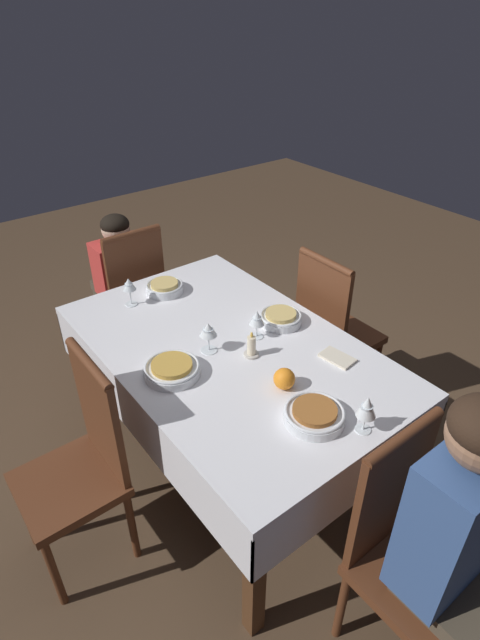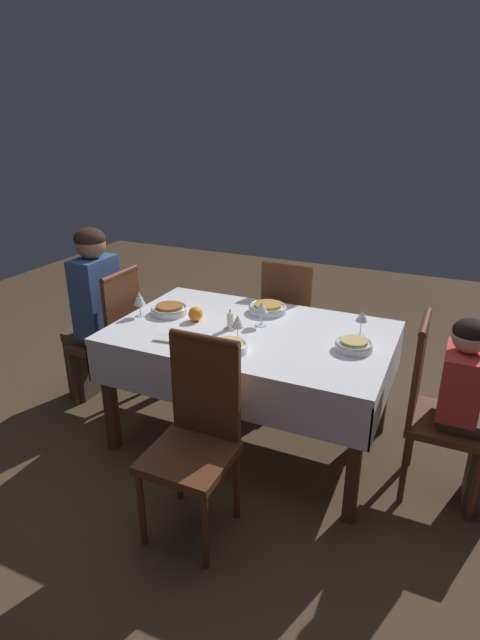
% 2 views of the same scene
% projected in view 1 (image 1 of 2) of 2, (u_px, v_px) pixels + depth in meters
% --- Properties ---
extents(ground_plane, '(8.00, 8.00, 0.00)m').
position_uv_depth(ground_plane, '(230.00, 459.00, 2.57)').
color(ground_plane, '#4C3826').
extents(dining_table, '(1.54, 0.97, 0.72)m').
position_uv_depth(dining_table, '(229.00, 361.00, 2.22)').
color(dining_table, silver).
rests_on(dining_table, ground_plane).
extents(chair_west, '(0.38, 0.37, 0.95)m').
position_uv_depth(chair_west, '(407.00, 547.00, 1.61)').
color(chair_west, '#562D19').
rests_on(chair_west, ground_plane).
extents(chair_east, '(0.38, 0.37, 0.95)m').
position_uv_depth(chair_east, '(132.00, 295.00, 2.96)').
color(chair_east, '#562D19').
rests_on(chair_east, ground_plane).
extents(chair_north, '(0.37, 0.38, 0.95)m').
position_uv_depth(chair_north, '(82.00, 460.00, 1.91)').
color(chair_north, '#562D19').
rests_on(chair_north, ground_plane).
extents(chair_south, '(0.37, 0.38, 0.95)m').
position_uv_depth(chair_south, '(332.00, 327.00, 2.67)').
color(chair_south, '#562D19').
rests_on(chair_south, ground_plane).
extents(person_adult_denim, '(0.34, 0.30, 1.20)m').
position_uv_depth(person_adult_denim, '(461.00, 550.00, 1.42)').
color(person_adult_denim, '#4C4233').
rests_on(person_adult_denim, ground_plane).
extents(person_child_red, '(0.33, 0.30, 0.98)m').
position_uv_depth(person_child_red, '(119.00, 280.00, 3.05)').
color(person_child_red, '#4C4233').
rests_on(person_child_red, ground_plane).
extents(bowl_west, '(0.22, 0.22, 0.06)m').
position_uv_depth(bowl_west, '(314.00, 414.00, 1.78)').
color(bowl_west, silver).
rests_on(bowl_west, dining_table).
extents(wine_glass_west, '(0.07, 0.07, 0.15)m').
position_uv_depth(wine_glass_west, '(367.00, 407.00, 1.69)').
color(wine_glass_west, white).
rests_on(wine_glass_west, dining_table).
extents(bowl_east, '(0.19, 0.19, 0.06)m').
position_uv_depth(bowl_east, '(165.00, 287.00, 2.55)').
color(bowl_east, silver).
rests_on(bowl_east, dining_table).
extents(wine_glass_east, '(0.07, 0.07, 0.15)m').
position_uv_depth(wine_glass_east, '(129.00, 285.00, 2.40)').
color(wine_glass_east, white).
rests_on(wine_glass_east, dining_table).
extents(bowl_north, '(0.23, 0.23, 0.06)m').
position_uv_depth(bowl_north, '(172.00, 369.00, 1.99)').
color(bowl_north, silver).
rests_on(bowl_north, dining_table).
extents(wine_glass_north, '(0.08, 0.08, 0.14)m').
position_uv_depth(wine_glass_north, '(208.00, 331.00, 2.08)').
color(wine_glass_north, white).
rests_on(wine_glass_north, dining_table).
extents(bowl_south, '(0.20, 0.20, 0.06)m').
position_uv_depth(bowl_south, '(281.00, 318.00, 2.31)').
color(bowl_south, silver).
rests_on(bowl_south, dining_table).
extents(wine_glass_south, '(0.07, 0.07, 0.14)m').
position_uv_depth(wine_glass_south, '(257.00, 319.00, 2.18)').
color(wine_glass_south, white).
rests_on(wine_glass_south, dining_table).
extents(candle_centerpiece, '(0.07, 0.07, 0.12)m').
position_uv_depth(candle_centerpiece, '(251.00, 348.00, 2.09)').
color(candle_centerpiece, beige).
rests_on(candle_centerpiece, dining_table).
extents(orange_fruit, '(0.09, 0.09, 0.09)m').
position_uv_depth(orange_fruit, '(284.00, 379.00, 1.92)').
color(orange_fruit, orange).
rests_on(orange_fruit, dining_table).
extents(napkin_red_folded, '(0.15, 0.10, 0.01)m').
position_uv_depth(napkin_red_folded, '(337.00, 358.00, 2.09)').
color(napkin_red_folded, beige).
rests_on(napkin_red_folded, dining_table).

